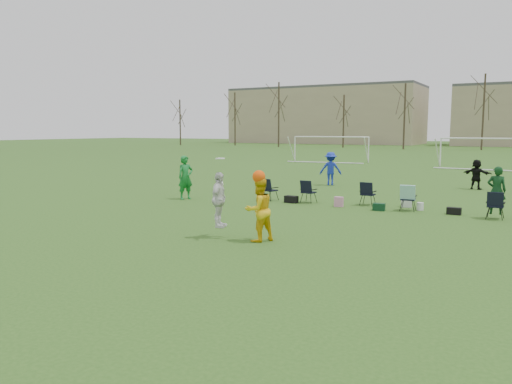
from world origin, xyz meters
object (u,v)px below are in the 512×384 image
Objects in this scene: fielder_black at (476,174)px; center_contest at (245,205)px; fielder_blue at (331,169)px; goal_mid at (489,145)px; fielder_green_near at (186,177)px; goal_left at (331,142)px.

fielder_black is 0.68× the size of center_contest.
fielder_blue is at bearing 101.54° from center_contest.
center_contest is 31.85m from goal_mid.
goal_mid is at bearing 3.52° from fielder_green_near.
fielder_green_near is 1.25× the size of fielder_black.
fielder_green_near is 28.02m from goal_left.
goal_left is at bearing -34.25° from fielder_black.
fielder_blue reaches higher than fielder_black.
fielder_green_near reaches higher than fielder_blue.
center_contest is (-4.39, -16.31, 0.21)m from fielder_black.
fielder_blue is at bearing -74.11° from goal_left.
fielder_green_near reaches higher than fielder_black.
fielder_blue is at bearing -107.11° from goal_mid.
center_contest is (6.55, -5.87, 0.02)m from fielder_green_near.
goal_mid reaches higher than fielder_green_near.
fielder_black is 0.21× the size of goal_left.
center_contest is 35.17m from goal_left.
goal_left is (-10.28, 33.62, 0.93)m from center_contest.
goal_mid is (-0.67, 15.31, 1.14)m from fielder_black.
fielder_green_near is at bearing -107.74° from goal_mid.
center_contest is (2.94, -14.38, 0.06)m from fielder_blue.
fielder_green_near is 0.26× the size of goal_left.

